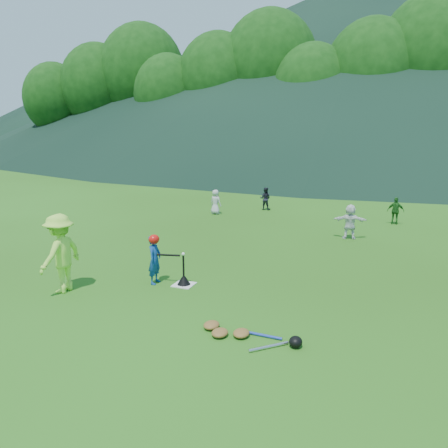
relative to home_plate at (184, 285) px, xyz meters
name	(u,v)px	position (x,y,z in m)	size (l,w,h in m)	color
ground	(184,285)	(0.00, 0.00, -0.01)	(120.00, 120.00, 0.00)	#264E12
home_plate	(184,285)	(0.00, 0.00, 0.00)	(0.45, 0.45, 0.02)	silver
baseball	(183,254)	(0.00, 0.00, 0.73)	(0.08, 0.08, 0.08)	white
batter_child	(155,260)	(-0.67, -0.12, 0.55)	(0.41, 0.27, 1.12)	navy
adult_coach	(61,253)	(-2.30, -1.29, 0.85)	(1.11, 0.64, 1.72)	#B0F748
fielder_a	(216,202)	(-2.45, 7.79, 0.49)	(0.49, 0.32, 1.00)	#BABABA
fielder_b	(265,199)	(-0.82, 9.43, 0.47)	(0.47, 0.37, 0.97)	black
fielder_c	(396,211)	(4.40, 8.46, 0.49)	(0.59, 0.24, 1.00)	#1F5E1C
fielder_d	(350,222)	(3.06, 5.68, 0.55)	(1.04, 0.33, 1.12)	silver
batting_tee	(184,280)	(0.00, 0.00, 0.12)	(0.30, 0.30, 0.68)	black
batter_gear	(155,241)	(-0.64, -0.12, 1.01)	(0.73, 0.26, 0.49)	red
equipment_pile	(241,333)	(2.04, -1.88, 0.06)	(1.80, 0.76, 0.19)	olive
outfield_fence	(339,161)	(0.00, 28.00, 0.69)	(70.07, 0.08, 1.33)	gray
tree_line	(355,72)	(0.20, 33.83, 8.20)	(70.04, 11.40, 14.82)	#382314
distant_hills	(338,64)	(-7.63, 81.81, 14.97)	(155.00, 140.00, 32.00)	black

